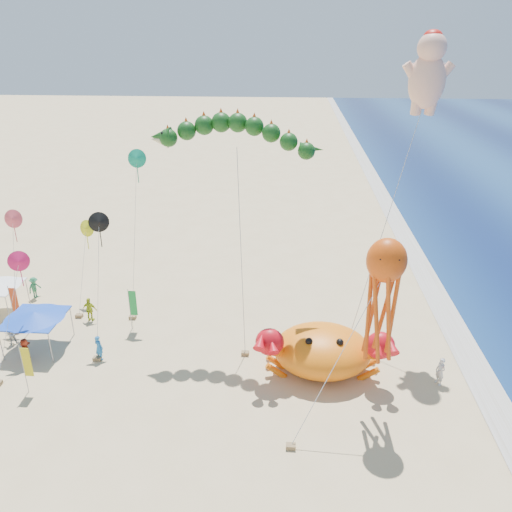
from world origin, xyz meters
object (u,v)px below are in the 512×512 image
at_px(crab_inflatable, 322,350).
at_px(canopy_blue, 34,315).
at_px(octopus_kite, 383,291).
at_px(cherub_kite, 428,72).
at_px(dragon_kite, 234,140).

distance_m(crab_inflatable, canopy_blue, 18.79).
bearing_deg(crab_inflatable, octopus_kite, -51.42).
height_order(crab_inflatable, cherub_kite, cherub_kite).
bearing_deg(cherub_kite, octopus_kite, -108.08).
xyz_separation_m(crab_inflatable, cherub_kite, (5.71, 6.34, 15.69)).
bearing_deg(crab_inflatable, cherub_kite, 48.00).
height_order(cherub_kite, octopus_kite, cherub_kite).
bearing_deg(crab_inflatable, dragon_kite, 143.18).
relative_size(dragon_kite, canopy_blue, 3.79).
xyz_separation_m(octopus_kite, canopy_blue, (-21.31, 4.42, -4.96)).
xyz_separation_m(cherub_kite, octopus_kite, (-3.13, -9.58, -9.86)).
height_order(dragon_kite, canopy_blue, dragon_kite).
distance_m(dragon_kite, octopus_kite, 12.76).
xyz_separation_m(crab_inflatable, dragon_kite, (-5.75, 4.30, 11.89)).
xyz_separation_m(dragon_kite, canopy_blue, (-12.99, -3.12, -11.01)).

